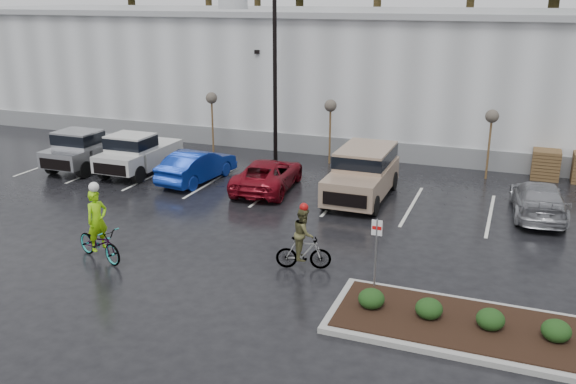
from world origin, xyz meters
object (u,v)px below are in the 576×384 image
at_px(pickup_silver, 92,147).
at_px(pickup_white, 143,151).
at_px(sapling_west, 212,101).
at_px(fire_lane_sign, 376,246).
at_px(car_far_silver, 538,199).
at_px(pallet_stack_a, 546,164).
at_px(sapling_mid, 330,109).
at_px(cyclist_hivis, 99,236).
at_px(cyclist_olive, 304,245).
at_px(suv_tan, 362,175).
at_px(sapling_east, 492,120).
at_px(car_red, 268,174).
at_px(lamppost, 275,47).
at_px(car_blue, 197,166).

bearing_deg(pickup_silver, pickup_white, 4.17).
xyz_separation_m(sapling_west, fire_lane_sign, (11.80, -12.80, -1.32)).
bearing_deg(car_far_silver, pallet_stack_a, -98.36).
bearing_deg(sapling_mid, pickup_silver, -156.32).
bearing_deg(pickup_white, car_far_silver, 0.19).
height_order(cyclist_hivis, cyclist_olive, cyclist_hivis).
relative_size(car_far_silver, cyclist_olive, 2.15).
bearing_deg(pickup_silver, pallet_stack_a, 15.37).
bearing_deg(cyclist_olive, suv_tan, -16.19).
xyz_separation_m(pickup_silver, cyclist_hivis, (7.32, -9.03, -0.19)).
bearing_deg(pallet_stack_a, pickup_white, -162.97).
relative_size(pickup_silver, suv_tan, 1.02).
bearing_deg(cyclist_hivis, sapling_east, -19.41).
bearing_deg(pallet_stack_a, car_red, -151.79).
bearing_deg(car_red, fire_lane_sign, 124.45).
height_order(fire_lane_sign, pickup_silver, fire_lane_sign).
xyz_separation_m(lamppost, cyclist_olive, (5.40, -11.04, -4.90)).
distance_m(sapling_west, pickup_white, 5.00).
distance_m(sapling_west, car_blue, 5.74).
bearing_deg(cyclist_olive, sapling_west, 21.56).
bearing_deg(cyclist_hivis, car_red, 5.17).
bearing_deg(car_far_silver, sapling_mid, -29.27).
bearing_deg(cyclist_olive, pickup_white, 38.52).
distance_m(pickup_silver, cyclist_olive, 15.45).
distance_m(fire_lane_sign, pickup_white, 15.59).
relative_size(sapling_west, suv_tan, 0.63).
relative_size(sapling_west, fire_lane_sign, 1.45).
distance_m(pallet_stack_a, car_red, 12.74).
bearing_deg(suv_tan, fire_lane_sign, -73.01).
distance_m(pallet_stack_a, pickup_white, 18.70).
relative_size(pickup_silver, cyclist_hivis, 2.02).
distance_m(suv_tan, cyclist_hivis, 10.83).
height_order(sapling_west, sapling_mid, same).
height_order(lamppost, pallet_stack_a, lamppost).
xyz_separation_m(cyclist_hivis, cyclist_olive, (6.26, 1.67, 0.00)).
bearing_deg(cyclist_olive, fire_lane_sign, -123.93).
bearing_deg(sapling_west, car_red, -43.58).
relative_size(car_blue, cyclist_hivis, 1.69).
bearing_deg(lamppost, pickup_white, -147.12).
bearing_deg(car_far_silver, car_blue, -2.16).
bearing_deg(pickup_silver, car_far_silver, 0.74).
xyz_separation_m(lamppost, suv_tan, (5.37, -3.86, -4.66)).
height_order(pallet_stack_a, fire_lane_sign, fire_lane_sign).
xyz_separation_m(fire_lane_sign, cyclist_hivis, (-8.66, -0.91, -0.62)).
distance_m(fire_lane_sign, cyclist_hivis, 8.73).
xyz_separation_m(lamppost, car_blue, (-2.16, -4.05, -4.97)).
xyz_separation_m(sapling_mid, pallet_stack_a, (10.00, 1.00, -2.05)).
height_order(sapling_east, pallet_stack_a, sapling_east).
xyz_separation_m(sapling_west, pickup_silver, (-4.17, -4.68, -1.75)).
bearing_deg(fire_lane_sign, lamppost, 123.46).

